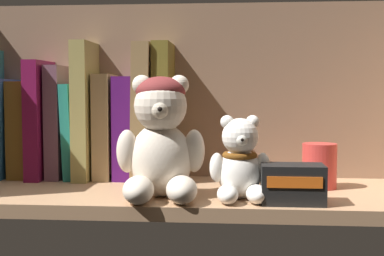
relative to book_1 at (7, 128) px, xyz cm
name	(u,v)px	position (x,y,z in cm)	size (l,w,h in cm)	color
shelf_board	(194,196)	(34.64, -10.15, -9.78)	(80.36, 25.96, 2.00)	#A87F5B
shelf_back_panel	(200,96)	(34.64, 3.43, 5.72)	(82.76, 1.20, 33.00)	#7F614B
book_1	(7,128)	(0.00, 0.00, 0.00)	(2.28, 12.33, 17.57)	teal
book_2	(25,129)	(3.32, 0.00, -0.23)	(3.44, 9.34, 17.10)	brown
book_3	(44,120)	(6.80, 0.00, 1.57)	(2.59, 13.13, 20.71)	maroon
book_4	(60,122)	(9.82, 0.00, 1.15)	(2.54, 10.25, 19.87)	#674254
book_5	(74,131)	(12.38, 0.00, -0.47)	(1.67, 10.45, 16.63)	teal
book_6	(89,111)	(15.02, 0.00, 3.16)	(2.68, 13.22, 23.89)	#9A8E4D
book_7	(107,126)	(18.27, 0.00, 0.38)	(2.90, 10.09, 18.33)	tan
book_8	(127,128)	(21.86, 0.00, 0.17)	(3.34, 9.57, 17.91)	#471160
book_9	(146,112)	(25.44, 0.00, 2.97)	(2.90, 14.74, 23.51)	olive
book_10	(165,112)	(28.76, 0.00, 3.04)	(2.81, 13.57, 23.66)	brown
teddy_bear_larger	(161,140)	(30.35, -16.58, -0.35)	(13.12, 13.49, 17.78)	beige
teddy_bear_smaller	(240,164)	(41.81, -17.09, -3.65)	(8.86, 9.08, 12.03)	white
pillar_candle	(319,166)	(54.47, -7.02, -5.22)	(5.44, 5.44, 7.13)	#C63833
small_product_box	(293,184)	(49.01, -19.11, -6.08)	(8.60, 5.45, 5.40)	black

